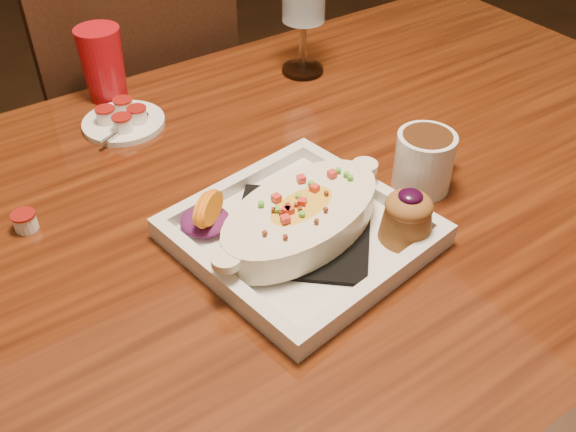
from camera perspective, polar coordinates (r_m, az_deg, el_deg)
table at (r=0.97m, az=0.72°, el=-2.11°), size 1.50×0.90×0.75m
chair_far at (r=1.52m, az=-13.20°, el=6.95°), size 0.42×0.42×0.93m
plate at (r=0.81m, az=1.86°, el=-0.59°), size 0.32×0.32×0.08m
coffee_mug at (r=0.91m, az=12.12°, el=5.01°), size 0.11×0.08×0.09m
goblet at (r=1.16m, az=1.41°, el=18.59°), size 0.09×0.09×0.19m
saucer at (r=1.08m, az=-14.45°, el=8.23°), size 0.13×0.13×0.09m
creamer_loose at (r=0.90m, az=-22.35°, el=-0.42°), size 0.03×0.03×0.03m
red_tumbler at (r=1.15m, az=-16.12°, el=12.85°), size 0.07×0.07×0.12m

